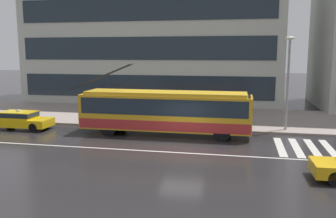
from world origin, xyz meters
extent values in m
plane|color=#262325|center=(0.00, 0.00, 0.00)|extent=(160.00, 160.00, 0.00)
cube|color=gray|center=(0.00, 9.55, 0.07)|extent=(80.00, 10.00, 0.14)
cube|color=beige|center=(5.58, 1.27, 0.00)|extent=(0.44, 4.40, 0.01)
cube|color=beige|center=(6.48, 1.27, 0.00)|extent=(0.44, 4.40, 0.01)
cube|color=beige|center=(7.38, 1.27, 0.00)|extent=(0.44, 4.40, 0.01)
cube|color=beige|center=(8.28, 1.27, 0.00)|extent=(0.44, 4.40, 0.01)
cube|color=silver|center=(0.00, -1.20, 0.00)|extent=(72.00, 0.14, 0.01)
cube|color=gold|center=(-1.62, 2.95, 1.55)|extent=(11.20, 2.48, 2.26)
cube|color=gold|center=(-1.62, 2.95, 2.78)|extent=(10.52, 2.24, 0.20)
cube|color=#1E2833|center=(-1.62, 2.95, 2.00)|extent=(10.75, 2.51, 1.04)
cube|color=#B22B2A|center=(-1.62, 2.95, 0.82)|extent=(11.08, 2.51, 0.63)
cube|color=#1E2833|center=(3.93, 2.94, 2.00)|extent=(0.12, 2.17, 1.13)
cube|color=black|center=(3.78, 2.94, 2.58)|extent=(0.16, 1.87, 0.28)
cylinder|color=black|center=(-6.06, 3.31, 3.77)|extent=(4.44, 0.07, 1.84)
cylinder|color=black|center=(-6.07, 2.61, 3.77)|extent=(4.44, 0.07, 1.84)
cylinder|color=black|center=(2.19, 4.02, 0.52)|extent=(1.04, 0.30, 1.04)
cylinder|color=black|center=(2.19, 1.86, 0.52)|extent=(1.04, 0.30, 1.04)
cylinder|color=black|center=(-5.20, 4.04, 0.52)|extent=(1.04, 0.30, 1.04)
cylinder|color=black|center=(-5.20, 1.87, 0.52)|extent=(1.04, 0.30, 1.04)
cylinder|color=black|center=(7.17, -4.80, 0.31)|extent=(0.62, 0.22, 0.62)
cylinder|color=black|center=(7.13, -3.27, 0.31)|extent=(0.62, 0.22, 0.62)
cube|color=yellow|center=(-12.07, 2.60, 0.51)|extent=(4.35, 1.80, 0.55)
cube|color=yellow|center=(-12.24, 2.60, 1.02)|extent=(2.36, 1.54, 0.48)
cube|color=#1E2833|center=(-12.24, 2.60, 1.05)|extent=(2.40, 1.56, 0.31)
cube|color=silver|center=(-12.24, 2.60, 1.33)|extent=(0.28, 0.16, 0.12)
cylinder|color=black|center=(-10.64, 3.40, 0.31)|extent=(0.62, 0.20, 0.62)
cylinder|color=black|center=(-10.63, 1.82, 0.31)|extent=(0.62, 0.20, 0.62)
cylinder|color=black|center=(-13.51, 3.38, 0.31)|extent=(0.62, 0.20, 0.62)
cylinder|color=#574C53|center=(-2.51, 5.99, 0.54)|extent=(0.14, 0.14, 0.80)
cylinder|color=#574C53|center=(-2.61, 6.12, 0.54)|extent=(0.14, 0.14, 0.80)
cylinder|color=#464438|center=(-2.56, 6.05, 1.22)|extent=(0.51, 0.51, 0.56)
sphere|color=tan|center=(-2.56, 6.05, 1.61)|extent=(0.23, 0.23, 0.23)
cone|color=#2D8B4C|center=(-2.64, 6.15, 1.91)|extent=(1.30, 1.30, 0.26)
cylinder|color=#333333|center=(-2.64, 6.15, 1.40)|extent=(0.02, 0.02, 0.75)
cylinder|color=#2F254D|center=(1.85, 7.03, 0.57)|extent=(0.14, 0.14, 0.86)
cylinder|color=#2F254D|center=(2.01, 7.05, 0.57)|extent=(0.14, 0.14, 0.86)
cylinder|color=navy|center=(1.93, 7.04, 1.29)|extent=(0.38, 0.38, 0.58)
sphere|color=tan|center=(1.93, 7.04, 1.69)|extent=(0.23, 0.23, 0.23)
cone|color=gold|center=(1.81, 7.03, 1.99)|extent=(1.29, 1.29, 0.25)
cylinder|color=#333333|center=(1.81, 7.03, 1.48)|extent=(0.02, 0.02, 0.75)
cylinder|color=#283549|center=(1.95, 5.57, 0.53)|extent=(0.14, 0.14, 0.79)
cylinder|color=#283549|center=(1.95, 5.73, 0.53)|extent=(0.14, 0.14, 0.79)
cylinder|color=maroon|center=(1.95, 5.65, 1.22)|extent=(0.36, 0.36, 0.58)
sphere|color=tan|center=(1.95, 5.65, 1.61)|extent=(0.21, 0.21, 0.21)
cone|color=#264EA5|center=(1.95, 5.77, 1.90)|extent=(1.31, 1.31, 0.31)
cylinder|color=#333333|center=(1.95, 5.77, 1.38)|extent=(0.02, 0.02, 0.74)
cylinder|color=navy|center=(-4.88, 6.00, 0.55)|extent=(0.14, 0.14, 0.81)
cylinder|color=navy|center=(-4.74, 5.93, 0.55)|extent=(0.14, 0.14, 0.81)
cylinder|color=#29302A|center=(-4.81, 5.96, 1.25)|extent=(0.49, 0.49, 0.60)
sphere|color=tan|center=(-4.81, 5.96, 1.66)|extent=(0.21, 0.21, 0.21)
cone|color=#264DA2|center=(-4.70, 5.91, 1.94)|extent=(1.19, 1.19, 0.27)
cylinder|color=#333333|center=(-4.70, 5.91, 1.43)|extent=(0.02, 0.02, 0.75)
cylinder|color=gray|center=(6.34, 5.58, 3.19)|extent=(0.16, 0.16, 6.10)
ellipsoid|color=silver|center=(6.34, 5.58, 6.36)|extent=(0.60, 0.32, 0.24)
cube|color=#AFB6AA|center=(-6.43, 20.61, 9.36)|extent=(27.11, 12.02, 18.73)
cube|color=#1E2833|center=(-6.43, 14.57, 2.06)|extent=(25.49, 0.06, 2.25)
cube|color=#1E2833|center=(-6.43, 14.57, 5.81)|extent=(25.49, 0.06, 2.25)
cube|color=#1E2833|center=(-6.43, 14.57, 9.55)|extent=(25.49, 0.06, 2.25)
camera|label=1|loc=(3.33, -19.98, 5.41)|focal=38.56mm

